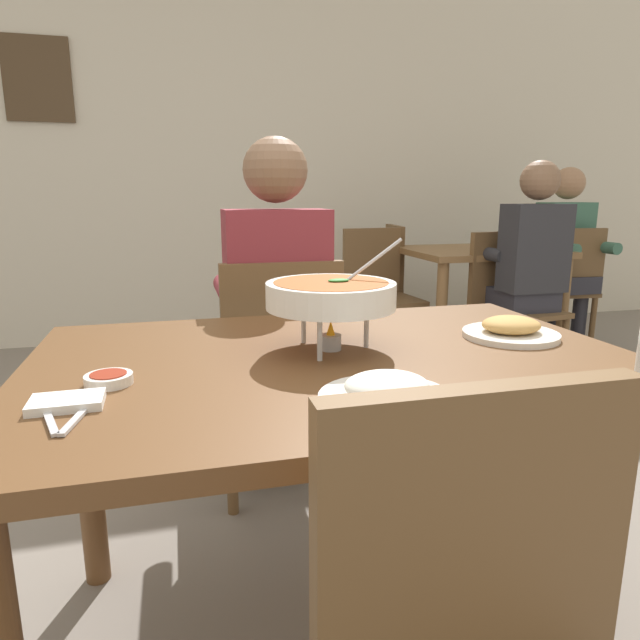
{
  "coord_description": "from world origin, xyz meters",
  "views": [
    {
      "loc": [
        -0.34,
        -1.15,
        1.12
      ],
      "look_at": [
        0.0,
        0.15,
        0.81
      ],
      "focal_mm": 31.02,
      "sensor_mm": 36.0,
      "label": 1
    }
  ],
  "objects_px": {
    "chair_bg_corner": "(380,278)",
    "dining_table_main": "(336,399)",
    "chair_bg_left": "(564,283)",
    "patron_bg_middle": "(529,260)",
    "chair_bg_right": "(378,287)",
    "chair_bg_middle": "(508,297)",
    "sauce_dish": "(109,379)",
    "chair_diner_main": "(278,365)",
    "dining_table_far": "(478,269)",
    "curry_bowl": "(330,296)",
    "rice_plate": "(387,393)",
    "diner_main": "(275,300)",
    "patron_bg_left": "(566,249)",
    "appetizer_plate": "(511,330)"
  },
  "relations": [
    {
      "from": "diner_main",
      "to": "chair_bg_right",
      "type": "height_order",
      "value": "diner_main"
    },
    {
      "from": "chair_diner_main",
      "to": "chair_bg_left",
      "type": "bearing_deg",
      "value": 31.3
    },
    {
      "from": "chair_bg_middle",
      "to": "chair_bg_left",
      "type": "bearing_deg",
      "value": 29.05
    },
    {
      "from": "sauce_dish",
      "to": "rice_plate",
      "type": "bearing_deg",
      "value": -25.68
    },
    {
      "from": "curry_bowl",
      "to": "chair_bg_corner",
      "type": "relative_size",
      "value": 0.37
    },
    {
      "from": "chair_diner_main",
      "to": "chair_bg_middle",
      "type": "xyz_separation_m",
      "value": [
        1.61,
        1.02,
        0.0
      ]
    },
    {
      "from": "chair_diner_main",
      "to": "chair_bg_corner",
      "type": "height_order",
      "value": "same"
    },
    {
      "from": "chair_bg_middle",
      "to": "curry_bowl",
      "type": "bearing_deg",
      "value": -133.22
    },
    {
      "from": "dining_table_far",
      "to": "patron_bg_left",
      "type": "relative_size",
      "value": 0.76
    },
    {
      "from": "diner_main",
      "to": "appetizer_plate",
      "type": "distance_m",
      "value": 0.88
    },
    {
      "from": "chair_bg_corner",
      "to": "dining_table_main",
      "type": "bearing_deg",
      "value": -112.71
    },
    {
      "from": "dining_table_main",
      "to": "chair_bg_corner",
      "type": "height_order",
      "value": "chair_bg_corner"
    },
    {
      "from": "chair_diner_main",
      "to": "chair_bg_left",
      "type": "xyz_separation_m",
      "value": [
        2.32,
        1.41,
        0.0
      ]
    },
    {
      "from": "chair_diner_main",
      "to": "chair_bg_middle",
      "type": "distance_m",
      "value": 1.91
    },
    {
      "from": "chair_diner_main",
      "to": "rice_plate",
      "type": "relative_size",
      "value": 3.75
    },
    {
      "from": "chair_bg_right",
      "to": "chair_bg_middle",
      "type": "bearing_deg",
      "value": -41.07
    },
    {
      "from": "dining_table_far",
      "to": "dining_table_main",
      "type": "bearing_deg",
      "value": -126.86
    },
    {
      "from": "chair_bg_left",
      "to": "chair_bg_middle",
      "type": "relative_size",
      "value": 1.0
    },
    {
      "from": "curry_bowl",
      "to": "sauce_dish",
      "type": "relative_size",
      "value": 3.69
    },
    {
      "from": "curry_bowl",
      "to": "diner_main",
      "type": "bearing_deg",
      "value": 89.87
    },
    {
      "from": "dining_table_far",
      "to": "chair_bg_middle",
      "type": "relative_size",
      "value": 1.11
    },
    {
      "from": "diner_main",
      "to": "chair_bg_corner",
      "type": "xyz_separation_m",
      "value": [
        1.15,
        1.96,
        -0.24
      ]
    },
    {
      "from": "curry_bowl",
      "to": "chair_bg_right",
      "type": "height_order",
      "value": "curry_bowl"
    },
    {
      "from": "chair_bg_right",
      "to": "chair_diner_main",
      "type": "bearing_deg",
      "value": -121.78
    },
    {
      "from": "rice_plate",
      "to": "patron_bg_middle",
      "type": "relative_size",
      "value": 0.18
    },
    {
      "from": "sauce_dish",
      "to": "chair_diner_main",
      "type": "bearing_deg",
      "value": 60.04
    },
    {
      "from": "curry_bowl",
      "to": "dining_table_far",
      "type": "xyz_separation_m",
      "value": [
        1.67,
        2.18,
        -0.27
      ]
    },
    {
      "from": "chair_bg_middle",
      "to": "chair_bg_right",
      "type": "bearing_deg",
      "value": 138.93
    },
    {
      "from": "chair_bg_left",
      "to": "rice_plate",
      "type": "bearing_deg",
      "value": -133.18
    },
    {
      "from": "sauce_dish",
      "to": "chair_bg_right",
      "type": "bearing_deg",
      "value": 58.84
    },
    {
      "from": "appetizer_plate",
      "to": "chair_bg_corner",
      "type": "height_order",
      "value": "chair_bg_corner"
    },
    {
      "from": "curry_bowl",
      "to": "chair_diner_main",
      "type": "bearing_deg",
      "value": 89.86
    },
    {
      "from": "curry_bowl",
      "to": "rice_plate",
      "type": "xyz_separation_m",
      "value": [
        0.0,
        -0.36,
        -0.11
      ]
    },
    {
      "from": "diner_main",
      "to": "dining_table_far",
      "type": "height_order",
      "value": "diner_main"
    },
    {
      "from": "chair_bg_right",
      "to": "chair_bg_left",
      "type": "bearing_deg",
      "value": -7.13
    },
    {
      "from": "chair_bg_left",
      "to": "chair_bg_middle",
      "type": "xyz_separation_m",
      "value": [
        -0.7,
        -0.39,
        0.0
      ]
    },
    {
      "from": "dining_table_main",
      "to": "rice_plate",
      "type": "distance_m",
      "value": 0.33
    },
    {
      "from": "diner_main",
      "to": "chair_diner_main",
      "type": "bearing_deg",
      "value": -90.0
    },
    {
      "from": "dining_table_far",
      "to": "chair_bg_corner",
      "type": "bearing_deg",
      "value": 135.6
    },
    {
      "from": "curry_bowl",
      "to": "dining_table_far",
      "type": "relative_size",
      "value": 0.33
    },
    {
      "from": "chair_bg_left",
      "to": "patron_bg_middle",
      "type": "distance_m",
      "value": 0.86
    },
    {
      "from": "chair_bg_left",
      "to": "patron_bg_middle",
      "type": "height_order",
      "value": "patron_bg_middle"
    },
    {
      "from": "dining_table_main",
      "to": "sauce_dish",
      "type": "height_order",
      "value": "sauce_dish"
    },
    {
      "from": "patron_bg_left",
      "to": "chair_bg_middle",
      "type": "bearing_deg",
      "value": -149.31
    },
    {
      "from": "curry_bowl",
      "to": "rice_plate",
      "type": "bearing_deg",
      "value": -89.71
    },
    {
      "from": "dining_table_main",
      "to": "chair_bg_middle",
      "type": "height_order",
      "value": "chair_bg_middle"
    },
    {
      "from": "dining_table_main",
      "to": "diner_main",
      "type": "xyz_separation_m",
      "value": [
        0.0,
        0.79,
        0.09
      ]
    },
    {
      "from": "chair_bg_right",
      "to": "patron_bg_middle",
      "type": "xyz_separation_m",
      "value": [
        0.69,
        -0.67,
        0.24
      ]
    },
    {
      "from": "diner_main",
      "to": "sauce_dish",
      "type": "distance_m",
      "value": 0.99
    },
    {
      "from": "appetizer_plate",
      "to": "patron_bg_middle",
      "type": "height_order",
      "value": "patron_bg_middle"
    }
  ]
}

